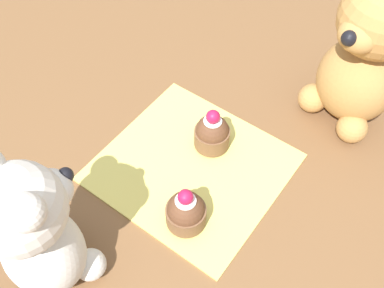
{
  "coord_description": "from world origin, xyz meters",
  "views": [
    {
      "loc": [
        -0.21,
        0.29,
        0.53
      ],
      "look_at": [
        0.0,
        0.0,
        0.06
      ],
      "focal_mm": 42.0,
      "sensor_mm": 36.0,
      "label": 1
    }
  ],
  "objects_px": {
    "teddy_bear_cream": "(35,231)",
    "teddy_bear_tan": "(365,55)",
    "cupcake_near_tan_bear": "(214,134)",
    "cupcake_near_cream_bear": "(186,211)"
  },
  "relations": [
    {
      "from": "cupcake_near_tan_bear",
      "to": "cupcake_near_cream_bear",
      "type": "bearing_deg",
      "value": 108.7
    },
    {
      "from": "teddy_bear_cream",
      "to": "teddy_bear_tan",
      "type": "distance_m",
      "value": 0.47
    },
    {
      "from": "teddy_bear_cream",
      "to": "teddy_bear_tan",
      "type": "bearing_deg",
      "value": -102.4
    },
    {
      "from": "teddy_bear_tan",
      "to": "cupcake_near_tan_bear",
      "type": "distance_m",
      "value": 0.23
    },
    {
      "from": "teddy_bear_tan",
      "to": "cupcake_near_tan_bear",
      "type": "bearing_deg",
      "value": -110.4
    },
    {
      "from": "cupcake_near_cream_bear",
      "to": "cupcake_near_tan_bear",
      "type": "bearing_deg",
      "value": -71.3
    },
    {
      "from": "cupcake_near_cream_bear",
      "to": "cupcake_near_tan_bear",
      "type": "xyz_separation_m",
      "value": [
        0.04,
        -0.12,
        0.0
      ]
    },
    {
      "from": "teddy_bear_cream",
      "to": "teddy_bear_tan",
      "type": "relative_size",
      "value": 0.86
    },
    {
      "from": "teddy_bear_cream",
      "to": "cupcake_near_tan_bear",
      "type": "relative_size",
      "value": 2.97
    },
    {
      "from": "teddy_bear_tan",
      "to": "cupcake_near_tan_bear",
      "type": "xyz_separation_m",
      "value": [
        0.12,
        0.18,
        -0.09
      ]
    }
  ]
}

